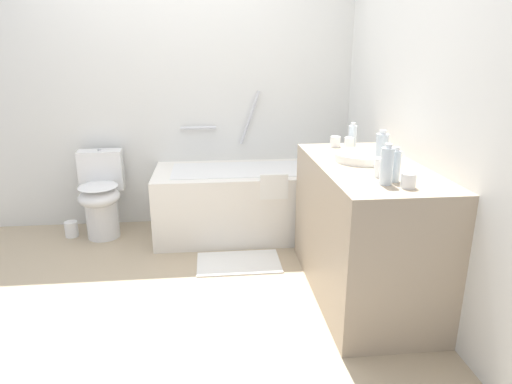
{
  "coord_description": "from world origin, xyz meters",
  "views": [
    {
      "loc": [
        0.31,
        -2.83,
        1.53
      ],
      "look_at": [
        0.62,
        0.11,
        0.6
      ],
      "focal_mm": 31.25,
      "sensor_mm": 36.0,
      "label": 1
    }
  ],
  "objects_px": {
    "sink_basin": "(362,157)",
    "water_bottle_3": "(381,152)",
    "drinking_glass_2": "(335,142)",
    "drinking_glass_3": "(349,145)",
    "bath_mat": "(239,263)",
    "water_bottle_2": "(395,166)",
    "toilet_paper_roll": "(71,229)",
    "water_bottle_0": "(352,137)",
    "bathtub": "(254,199)",
    "sink_faucet": "(393,155)",
    "drinking_glass_1": "(408,181)",
    "drinking_glass_0": "(381,168)",
    "toilet": "(101,195)",
    "water_bottle_1": "(387,166)"
  },
  "relations": [
    {
      "from": "drinking_glass_3",
      "to": "toilet_paper_roll",
      "type": "height_order",
      "value": "drinking_glass_3"
    },
    {
      "from": "toilet",
      "to": "water_bottle_1",
      "type": "bearing_deg",
      "value": 45.23
    },
    {
      "from": "drinking_glass_1",
      "to": "toilet",
      "type": "bearing_deg",
      "value": 139.31
    },
    {
      "from": "bath_mat",
      "to": "water_bottle_3",
      "type": "bearing_deg",
      "value": -39.69
    },
    {
      "from": "drinking_glass_3",
      "to": "water_bottle_0",
      "type": "bearing_deg",
      "value": 56.81
    },
    {
      "from": "water_bottle_1",
      "to": "drinking_glass_0",
      "type": "xyz_separation_m",
      "value": [
        0.03,
        0.14,
        -0.05
      ]
    },
    {
      "from": "drinking_glass_3",
      "to": "drinking_glass_1",
      "type": "bearing_deg",
      "value": -87.18
    },
    {
      "from": "sink_basin",
      "to": "water_bottle_0",
      "type": "relative_size",
      "value": 1.79
    },
    {
      "from": "drinking_glass_1",
      "to": "drinking_glass_3",
      "type": "height_order",
      "value": "drinking_glass_3"
    },
    {
      "from": "bathtub",
      "to": "bath_mat",
      "type": "bearing_deg",
      "value": -106.14
    },
    {
      "from": "water_bottle_1",
      "to": "bathtub",
      "type": "bearing_deg",
      "value": 109.6
    },
    {
      "from": "sink_basin",
      "to": "toilet",
      "type": "bearing_deg",
      "value": 150.39
    },
    {
      "from": "water_bottle_3",
      "to": "bath_mat",
      "type": "xyz_separation_m",
      "value": [
        -0.79,
        0.65,
        -0.98
      ]
    },
    {
      "from": "water_bottle_0",
      "to": "drinking_glass_1",
      "type": "relative_size",
      "value": 2.53
    },
    {
      "from": "toilet",
      "to": "drinking_glass_0",
      "type": "distance_m",
      "value": 2.44
    },
    {
      "from": "toilet",
      "to": "toilet_paper_roll",
      "type": "height_order",
      "value": "toilet"
    },
    {
      "from": "sink_basin",
      "to": "drinking_glass_2",
      "type": "relative_size",
      "value": 4.52
    },
    {
      "from": "toilet_paper_roll",
      "to": "drinking_glass_3",
      "type": "bearing_deg",
      "value": -20.02
    },
    {
      "from": "sink_basin",
      "to": "bath_mat",
      "type": "relative_size",
      "value": 0.55
    },
    {
      "from": "drinking_glass_3",
      "to": "drinking_glass_2",
      "type": "bearing_deg",
      "value": 105.54
    },
    {
      "from": "toilet",
      "to": "drinking_glass_0",
      "type": "height_order",
      "value": "drinking_glass_0"
    },
    {
      "from": "drinking_glass_2",
      "to": "drinking_glass_3",
      "type": "distance_m",
      "value": 0.18
    },
    {
      "from": "drinking_glass_0",
      "to": "bath_mat",
      "type": "bearing_deg",
      "value": 133.89
    },
    {
      "from": "drinking_glass_2",
      "to": "water_bottle_3",
      "type": "bearing_deg",
      "value": -84.35
    },
    {
      "from": "water_bottle_2",
      "to": "toilet_paper_roll",
      "type": "distance_m",
      "value": 2.82
    },
    {
      "from": "sink_basin",
      "to": "water_bottle_3",
      "type": "distance_m",
      "value": 0.27
    },
    {
      "from": "drinking_glass_2",
      "to": "toilet_paper_roll",
      "type": "xyz_separation_m",
      "value": [
        -2.12,
        0.62,
        -0.85
      ]
    },
    {
      "from": "toilet",
      "to": "drinking_glass_1",
      "type": "bearing_deg",
      "value": 45.42
    },
    {
      "from": "sink_faucet",
      "to": "sink_basin",
      "type": "bearing_deg",
      "value": 180.0
    },
    {
      "from": "water_bottle_1",
      "to": "drinking_glass_3",
      "type": "height_order",
      "value": "water_bottle_1"
    },
    {
      "from": "water_bottle_2",
      "to": "bathtub",
      "type": "bearing_deg",
      "value": 112.4
    },
    {
      "from": "water_bottle_0",
      "to": "water_bottle_2",
      "type": "bearing_deg",
      "value": -91.89
    },
    {
      "from": "sink_faucet",
      "to": "water_bottle_0",
      "type": "xyz_separation_m",
      "value": [
        -0.16,
        0.34,
        0.05
      ]
    },
    {
      "from": "drinking_glass_3",
      "to": "bath_mat",
      "type": "distance_m",
      "value": 1.2
    },
    {
      "from": "drinking_glass_0",
      "to": "drinking_glass_1",
      "type": "distance_m",
      "value": 0.22
    },
    {
      "from": "bathtub",
      "to": "water_bottle_2",
      "type": "xyz_separation_m",
      "value": [
        0.61,
        -1.47,
        0.65
      ]
    },
    {
      "from": "water_bottle_1",
      "to": "drinking_glass_3",
      "type": "relative_size",
      "value": 2.16
    },
    {
      "from": "toilet",
      "to": "water_bottle_3",
      "type": "distance_m",
      "value": 2.41
    },
    {
      "from": "bathtub",
      "to": "drinking_glass_3",
      "type": "bearing_deg",
      "value": -50.77
    },
    {
      "from": "sink_basin",
      "to": "water_bottle_2",
      "type": "height_order",
      "value": "water_bottle_2"
    },
    {
      "from": "sink_basin",
      "to": "drinking_glass_1",
      "type": "distance_m",
      "value": 0.59
    },
    {
      "from": "water_bottle_2",
      "to": "drinking_glass_0",
      "type": "bearing_deg",
      "value": 111.01
    },
    {
      "from": "water_bottle_3",
      "to": "water_bottle_0",
      "type": "bearing_deg",
      "value": 88.01
    },
    {
      "from": "sink_faucet",
      "to": "water_bottle_3",
      "type": "distance_m",
      "value": 0.32
    },
    {
      "from": "sink_basin",
      "to": "bath_mat",
      "type": "distance_m",
      "value": 1.24
    },
    {
      "from": "sink_faucet",
      "to": "water_bottle_0",
      "type": "relative_size",
      "value": 0.8
    },
    {
      "from": "water_bottle_3",
      "to": "drinking_glass_1",
      "type": "height_order",
      "value": "water_bottle_3"
    },
    {
      "from": "toilet",
      "to": "bath_mat",
      "type": "relative_size",
      "value": 1.17
    },
    {
      "from": "sink_basin",
      "to": "drinking_glass_2",
      "type": "height_order",
      "value": "drinking_glass_2"
    },
    {
      "from": "sink_faucet",
      "to": "water_bottle_0",
      "type": "height_order",
      "value": "water_bottle_0"
    }
  ]
}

